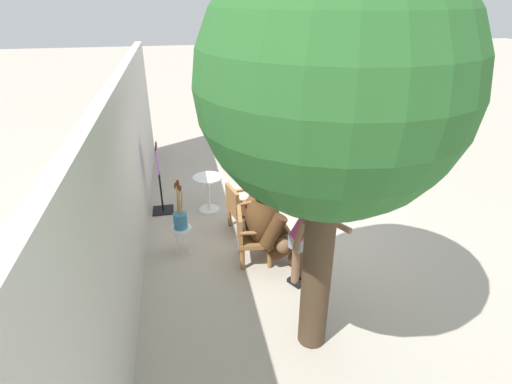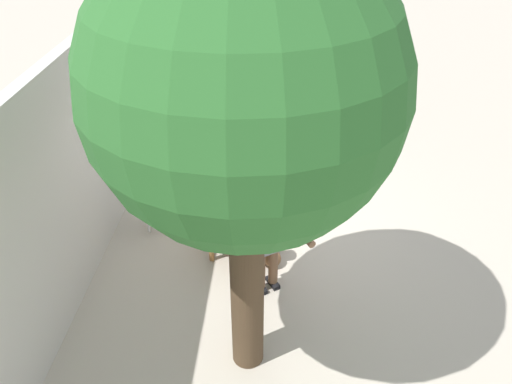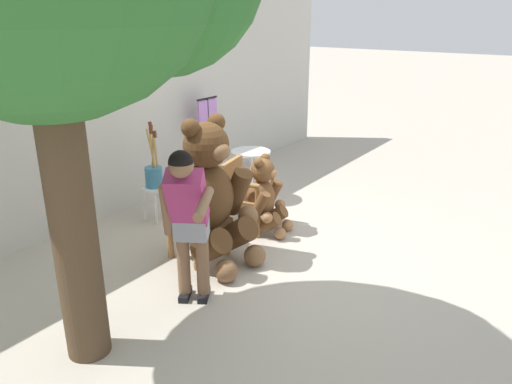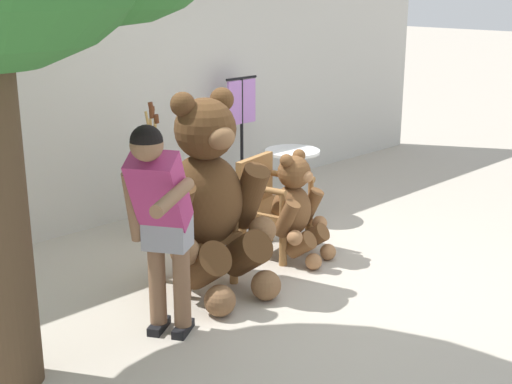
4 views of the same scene
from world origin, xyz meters
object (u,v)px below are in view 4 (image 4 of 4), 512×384
object	(u,v)px
brush_bucket	(154,170)
white_stool	(155,200)
wooden_chair_right	(270,203)
clothing_display_stand	(242,135)
person_visitor	(161,213)
round_side_table	(292,176)
wooden_chair_left	(190,227)
teddy_bear_small	(296,208)
teddy_bear_large	(210,196)

from	to	relation	value
brush_bucket	white_stool	bearing A→B (deg)	144.84
wooden_chair_right	clothing_display_stand	bearing A→B (deg)	54.92
clothing_display_stand	wooden_chair_right	bearing A→B (deg)	-125.08
person_visitor	wooden_chair_right	bearing A→B (deg)	20.94
white_stool	brush_bucket	distance (m)	0.30
wooden_chair_right	round_side_table	size ratio (longest dim) A/B	1.19
wooden_chair_left	teddy_bear_small	distance (m)	1.00
brush_bucket	wooden_chair_left	bearing A→B (deg)	-112.46
teddy_bear_small	white_stool	xyz separation A→B (m)	(-0.51, 1.36, -0.12)
wooden_chair_right	clothing_display_stand	xyz separation A→B (m)	(0.99, 1.41, 0.26)
wooden_chair_left	wooden_chair_right	size ratio (longest dim) A/B	1.00
teddy_bear_small	person_visitor	size ratio (longest dim) A/B	0.63
brush_bucket	person_visitor	bearing A→B (deg)	-125.36
wooden_chair_left	teddy_bear_large	world-z (taller)	teddy_bear_large
teddy_bear_small	wooden_chair_right	bearing A→B (deg)	94.82
person_visitor	white_stool	size ratio (longest dim) A/B	3.33
wooden_chair_left	wooden_chair_right	bearing A→B (deg)	-0.07
brush_bucket	round_side_table	xyz separation A→B (m)	(1.33, -0.55, -0.20)
brush_bucket	clothing_display_stand	xyz separation A→B (m)	(1.48, 0.35, 0.07)
teddy_bear_large	wooden_chair_left	bearing A→B (deg)	86.78
wooden_chair_left	brush_bucket	world-z (taller)	brush_bucket
person_visitor	brush_bucket	distance (m)	2.12
teddy_bear_small	white_stool	bearing A→B (deg)	110.76
teddy_bear_large	brush_bucket	bearing A→B (deg)	71.13
person_visitor	clothing_display_stand	size ratio (longest dim) A/B	1.12
teddy_bear_small	white_stool	distance (m)	1.46
person_visitor	brush_bucket	xyz separation A→B (m)	(1.22, 1.72, -0.26)
white_stool	person_visitor	bearing A→B (deg)	-125.30
teddy_bear_large	teddy_bear_small	xyz separation A→B (m)	(0.97, -0.03, -0.30)
teddy_bear_large	brush_bucket	xyz separation A→B (m)	(0.45, 1.33, -0.13)
white_stool	clothing_display_stand	bearing A→B (deg)	13.09
wooden_chair_right	teddy_bear_large	bearing A→B (deg)	-164.27
wooden_chair_right	round_side_table	xyz separation A→B (m)	(0.85, 0.51, -0.01)
teddy_bear_large	teddy_bear_small	bearing A→B (deg)	-1.53
wooden_chair_right	teddy_bear_large	world-z (taller)	teddy_bear_large
wooden_chair_right	teddy_bear_large	size ratio (longest dim) A/B	0.54
round_side_table	white_stool	bearing A→B (deg)	157.53
teddy_bear_small	white_stool	size ratio (longest dim) A/B	2.11
wooden_chair_left	teddy_bear_large	size ratio (longest dim) A/B	0.54
teddy_bear_small	round_side_table	size ratio (longest dim) A/B	1.35
teddy_bear_small	brush_bucket	xyz separation A→B (m)	(-0.51, 1.36, 0.18)
wooden_chair_right	brush_bucket	bearing A→B (deg)	114.62
teddy_bear_large	round_side_table	xyz separation A→B (m)	(1.79, 0.78, -0.33)
person_visitor	clothing_display_stand	bearing A→B (deg)	37.41
wooden_chair_left	teddy_bear_large	bearing A→B (deg)	-93.22
wooden_chair_left	white_stool	xyz separation A→B (m)	(0.44, 1.06, -0.11)
wooden_chair_right	teddy_bear_small	bearing A→B (deg)	-85.18
wooden_chair_left	round_side_table	world-z (taller)	wooden_chair_left
wooden_chair_left	round_side_table	distance (m)	1.84
round_side_table	clothing_display_stand	bearing A→B (deg)	80.86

